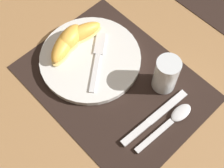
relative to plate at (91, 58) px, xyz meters
The scene contains 10 objects.
ground_plane 0.09m from the plate, ahead, with size 3.00×3.00×0.00m, color #A37547.
placemat 0.09m from the plate, ahead, with size 0.47×0.36×0.00m.
plate is the anchor object (origin of this frame).
juice_glass 0.21m from the plate, 24.42° to the left, with size 0.06×0.06×0.10m.
knife 0.24m from the plate, ahead, with size 0.03×0.21×0.01m.
spoon 0.27m from the plate, ahead, with size 0.04×0.18×0.01m.
fork 0.02m from the plate, 38.67° to the left, with size 0.13×0.16×0.00m.
citrus_wedge_0 0.07m from the plate, 163.99° to the left, with size 0.08×0.14×0.04m.
citrus_wedge_1 0.08m from the plate, behind, with size 0.08×0.11×0.05m.
citrus_wedge_2 0.08m from the plate, 152.54° to the right, with size 0.10×0.13×0.04m.
Camera 1 is at (0.28, -0.28, 0.73)m, focal length 50.00 mm.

